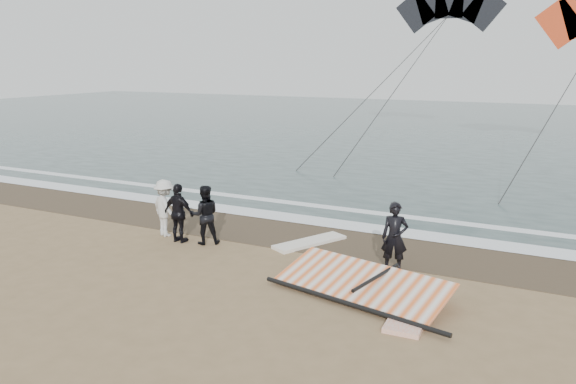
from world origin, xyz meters
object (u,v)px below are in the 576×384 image
at_px(sail_rig, 361,283).
at_px(man_main, 395,237).
at_px(board_cream, 310,242).
at_px(board_white, 414,308).

bearing_deg(sail_rig, man_main, 79.11).
bearing_deg(board_cream, man_main, 6.58).
bearing_deg(sail_rig, board_cream, 132.97).
height_order(man_main, board_white, man_main).
relative_size(man_main, sail_rig, 0.40).
bearing_deg(board_cream, board_white, -11.59).
height_order(board_cream, sail_rig, sail_rig).
height_order(board_white, board_cream, board_white).
xyz_separation_m(board_cream, sail_rig, (2.30, -2.47, 0.15)).
height_order(board_white, sail_rig, sail_rig).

